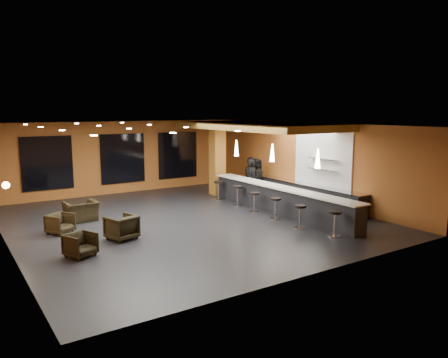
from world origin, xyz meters
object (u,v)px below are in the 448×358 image
armchair_b (122,227)px  bar_stool_3 (254,199)px  armchair_d (81,211)px  prep_counter (307,195)px  bar_stool_1 (300,213)px  bar_stool_5 (219,188)px  column (217,158)px  armchair_a (80,245)px  pendant_0 (318,159)px  bar_counter (280,200)px  staff_b (252,177)px  pendant_2 (236,148)px  bar_stool_4 (238,193)px  staff_a (253,179)px  armchair_c (60,224)px  staff_c (256,177)px  bar_stool_2 (275,206)px  bar_stool_0 (335,220)px  pendant_1 (272,153)px

armchair_b → bar_stool_3: size_ratio=1.07×
armchair_d → prep_counter: bearing=161.7°
armchair_b → bar_stool_1: 5.98m
bar_stool_3 → armchair_b: bearing=-173.3°
bar_stool_3 → bar_stool_5: bearing=88.1°
column → armchair_a: column is taller
prep_counter → pendant_0: size_ratio=8.57×
prep_counter → armchair_a: bearing=-171.7°
column → armchair_d: column is taller
bar_counter → prep_counter: bar_counter is taller
staff_b → armchair_b: staff_b is taller
pendant_2 → armchair_a: size_ratio=0.95×
bar_counter → pendant_0: 2.72m
armchair_b → bar_stool_4: bar_stool_4 is taller
armchair_b → bar_stool_4: (5.85, 1.97, 0.16)m
staff_a → armchair_d: 7.63m
bar_counter → armchair_c: bearing=167.9°
staff_c → bar_stool_2: staff_c is taller
pendant_2 → staff_b: size_ratio=0.38×
armchair_a → bar_stool_1: bar_stool_1 is taller
bar_stool_4 → staff_a: bearing=28.2°
staff_a → armchair_d: (-7.61, 0.36, -0.56)m
armchair_d → bar_stool_4: bearing=167.7°
bar_stool_0 → staff_a: bearing=77.7°
bar_stool_3 → armchair_c: bearing=171.6°
pendant_1 → staff_c: 3.42m
prep_counter → column: size_ratio=1.71×
armchair_c → bar_counter: bearing=-43.2°
staff_c → bar_stool_2: 4.55m
prep_counter → bar_stool_1: (-2.94, -2.67, 0.10)m
staff_c → armchair_d: (-8.31, -0.27, -0.53)m
staff_b → prep_counter: bearing=-68.0°
bar_stool_2 → column: bearing=81.4°
bar_stool_2 → armchair_d: bearing=148.8°
bar_counter → pendant_1: (0.00, 0.50, 1.85)m
column → staff_a: column is taller
bar_stool_4 → bar_stool_5: bearing=89.7°
prep_counter → bar_stool_3: size_ratio=7.54×
column → armchair_b: size_ratio=4.10×
bar_stool_3 → bar_stool_0: bearing=-88.9°
staff_c → armchair_a: bearing=-159.9°
pendant_0 → armchair_b: (-6.52, 1.97, -1.96)m
bar_counter → prep_counter: bearing=14.0°
armchair_d → bar_stool_5: 6.30m
pendant_1 → armchair_a: (-8.06, -1.47, -2.01)m
pendant_1 → bar_stool_5: (-0.66, 2.95, -1.80)m
pendant_0 → armchair_b: size_ratio=0.82×
armchair_a → armchair_b: armchair_b is taller
bar_stool_0 → prep_counter: bearing=56.3°
armchair_b → prep_counter: bearing=167.7°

